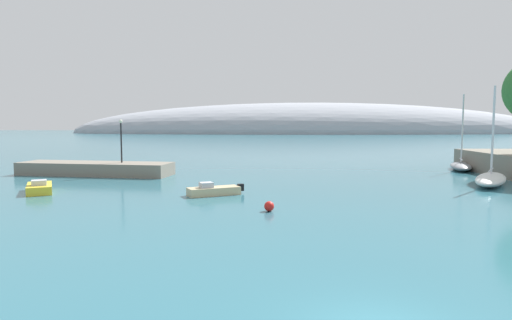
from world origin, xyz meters
The scene contains 8 objects.
breakwater_rocks centered at (-20.76, 34.16, 0.66)m, with size 16.09×3.98×1.32m, color gray.
distant_ridge centered at (21.39, 221.18, 0.00)m, with size 252.14×66.88×31.77m, color #999EA8.
sailboat_grey_near_shore centered at (19.61, 39.50, 0.53)m, with size 4.38×7.33×8.70m.
sailboat_white_mid_mooring centered at (16.77, 27.31, 0.58)m, with size 6.25×8.04×8.64m.
motorboat_yellow_foreground centered at (-20.74, 22.64, 0.37)m, with size 3.34×4.45×1.05m.
motorboat_sand_alongside_breakwater centered at (-6.90, 21.63, 0.35)m, with size 4.32×2.97×1.01m.
mooring_buoy_red centered at (-2.77, 15.65, 0.31)m, with size 0.62×0.62×0.62m, color red.
harbor_lamp_post centered at (-17.88, 33.88, 4.06)m, with size 0.36×0.36×4.46m.
Camera 1 is at (-3.09, -10.99, 5.47)m, focal length 30.66 mm.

